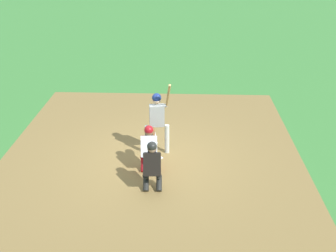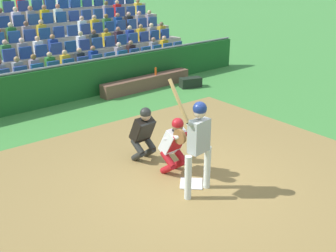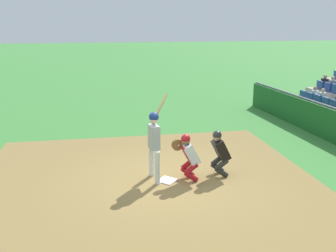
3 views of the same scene
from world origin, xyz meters
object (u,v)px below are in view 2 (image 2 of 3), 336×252
object	(u,v)px
catcher_crouching	(175,142)
water_bottle_on_bench	(156,71)
home_plate_umpire	(144,131)
equipment_duffel_bag	(191,82)
dugout_bench	(147,83)
home_plate_marker	(191,183)
batter_at_plate	(198,138)

from	to	relation	value
catcher_crouching	water_bottle_on_bench	world-z (taller)	catcher_crouching
home_plate_umpire	equipment_duffel_bag	bearing A→B (deg)	-143.63
catcher_crouching	dugout_bench	size ratio (longest dim) A/B	0.35
home_plate_marker	home_plate_umpire	distance (m)	1.59
home_plate_marker	equipment_duffel_bag	distance (m)	6.82
catcher_crouching	home_plate_umpire	size ratio (longest dim) A/B	0.99
home_plate_marker	dugout_bench	distance (m)	6.72
catcher_crouching	home_plate_marker	bearing A→B (deg)	85.79
home_plate_umpire	dugout_bench	distance (m)	5.58
home_plate_marker	batter_at_plate	world-z (taller)	batter_at_plate
home_plate_umpire	dugout_bench	bearing A→B (deg)	-128.55
catcher_crouching	batter_at_plate	bearing A→B (deg)	77.43
batter_at_plate	home_plate_umpire	xyz separation A→B (m)	(-0.09, -1.74, -0.44)
dugout_bench	equipment_duffel_bag	world-z (taller)	dugout_bench
home_plate_marker	water_bottle_on_bench	distance (m)	6.90
batter_at_plate	water_bottle_on_bench	bearing A→B (deg)	-122.95
batter_at_plate	equipment_duffel_bag	xyz separation A→B (m)	(-4.85, -5.25, -0.97)
batter_at_plate	home_plate_umpire	world-z (taller)	batter_at_plate
dugout_bench	equipment_duffel_bag	xyz separation A→B (m)	(-1.29, 0.85, -0.05)
batter_at_plate	catcher_crouching	size ratio (longest dim) A/B	1.76
home_plate_umpire	equipment_duffel_bag	world-z (taller)	home_plate_umpire
home_plate_umpire	equipment_duffel_bag	xyz separation A→B (m)	(-4.76, -3.50, -0.52)
home_plate_umpire	dugout_bench	size ratio (longest dim) A/B	0.36
dugout_bench	home_plate_marker	bearing A→B (deg)	59.55
home_plate_marker	catcher_crouching	bearing A→B (deg)	-94.21
water_bottle_on_bench	home_plate_marker	bearing A→B (deg)	56.72
home_plate_marker	catcher_crouching	xyz separation A→B (m)	(-0.04, -0.55, 0.69)
catcher_crouching	water_bottle_on_bench	xyz separation A→B (m)	(-3.73, -5.20, -0.14)
batter_at_plate	water_bottle_on_bench	distance (m)	7.24
dugout_bench	water_bottle_on_bench	bearing A→B (deg)	173.75
home_plate_umpire	water_bottle_on_bench	xyz separation A→B (m)	(-3.84, -4.31, -0.12)
batter_at_plate	water_bottle_on_bench	size ratio (longest dim) A/B	8.50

